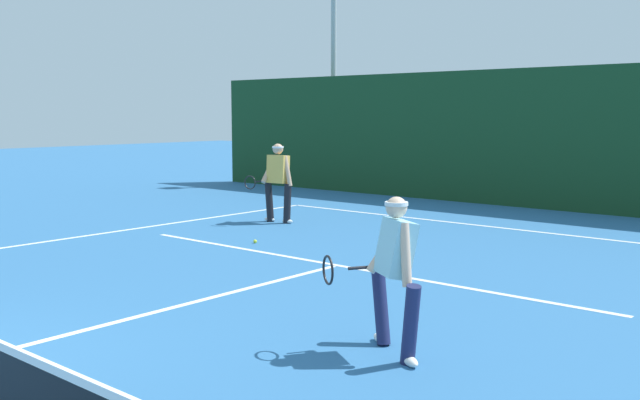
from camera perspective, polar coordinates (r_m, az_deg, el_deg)
name	(u,v)px	position (r m, az deg, el deg)	size (l,w,h in m)	color
court_line_baseline_far	(489,226)	(15.10, 13.32, -2.06)	(10.64, 0.10, 0.01)	white
court_line_service	(337,265)	(10.97, 1.38, -5.23)	(8.67, 0.10, 0.01)	white
court_line_centre	(163,310)	(8.73, -12.44, -8.58)	(0.10, 6.40, 0.01)	white
player_near	(394,269)	(6.87, 5.94, -5.49)	(1.11, 0.77, 1.54)	#1E234C
player_far	(278,179)	(15.17, -3.40, 1.68)	(0.74, 0.87, 1.69)	black
tennis_ball	(399,277)	(10.15, 6.31, -6.10)	(0.07, 0.07, 0.07)	#D1E033
tennis_ball_extra	(255,241)	(12.87, -5.21, -3.31)	(0.07, 0.07, 0.07)	#D1E033
back_fence_windscreen	(556,139)	(17.99, 18.33, 4.65)	(22.53, 0.12, 3.42)	#163C1F
light_pole	(334,48)	(23.43, 1.10, 12.06)	(0.55, 0.44, 7.16)	#9EA39E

